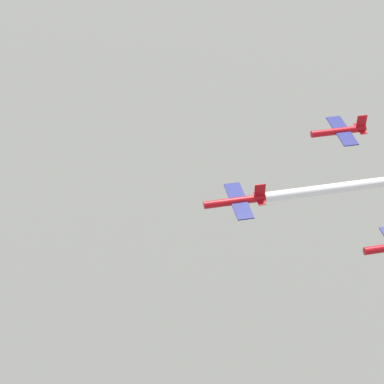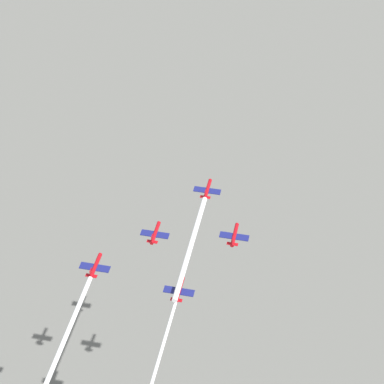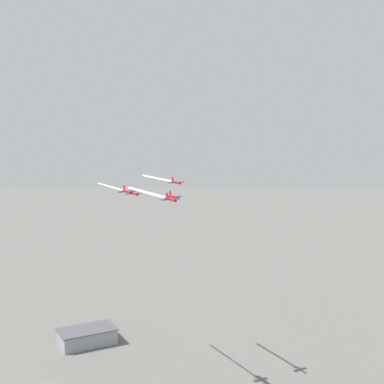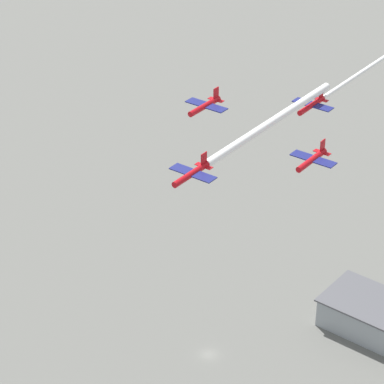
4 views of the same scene
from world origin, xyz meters
name	(u,v)px [view 1 (image 1 of 4)]	position (x,y,z in m)	size (l,w,h in m)	color
jet_0	(237,201)	(-37.72, 54.20, 90.87)	(7.56, 8.06, 2.70)	#B20C14
jet_2	(341,131)	(-26.72, 36.77, 92.54)	(7.56, 8.06, 2.70)	#B20C14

